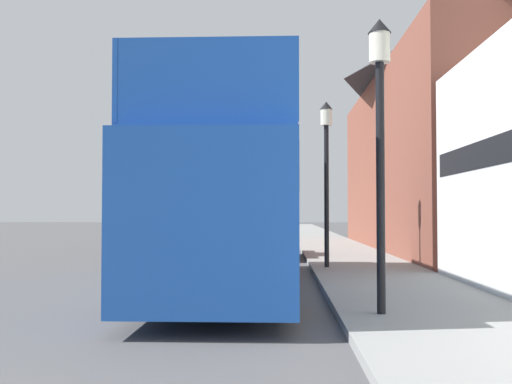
{
  "coord_description": "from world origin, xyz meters",
  "views": [
    {
      "loc": [
        4.38,
        -3.31,
        1.67
      ],
      "look_at": [
        3.88,
        9.08,
        2.08
      ],
      "focal_mm": 42.0,
      "sensor_mm": 36.0,
      "label": 1
    }
  ],
  "objects_px": {
    "tour_bus": "(233,206)",
    "parked_car_ahead_of_bus": "(274,240)",
    "lamp_post_second": "(326,152)",
    "lamp_post_nearest": "(380,108)"
  },
  "relations": [
    {
      "from": "tour_bus",
      "to": "lamp_post_second",
      "type": "distance_m",
      "value": 4.66
    },
    {
      "from": "tour_bus",
      "to": "parked_car_ahead_of_bus",
      "type": "relative_size",
      "value": 2.54
    },
    {
      "from": "parked_car_ahead_of_bus",
      "to": "lamp_post_second",
      "type": "relative_size",
      "value": 0.89
    },
    {
      "from": "tour_bus",
      "to": "lamp_post_second",
      "type": "bearing_deg",
      "value": 58.16
    },
    {
      "from": "tour_bus",
      "to": "lamp_post_second",
      "type": "xyz_separation_m",
      "value": [
        2.32,
        3.75,
        1.52
      ]
    },
    {
      "from": "lamp_post_nearest",
      "to": "lamp_post_second",
      "type": "xyz_separation_m",
      "value": [
        -0.23,
        7.58,
        0.09
      ]
    },
    {
      "from": "parked_car_ahead_of_bus",
      "to": "lamp_post_second",
      "type": "bearing_deg",
      "value": -71.96
    },
    {
      "from": "lamp_post_second",
      "to": "lamp_post_nearest",
      "type": "bearing_deg",
      "value": -88.28
    },
    {
      "from": "tour_bus",
      "to": "parked_car_ahead_of_bus",
      "type": "height_order",
      "value": "tour_bus"
    },
    {
      "from": "parked_car_ahead_of_bus",
      "to": "lamp_post_second",
      "type": "xyz_separation_m",
      "value": [
        1.5,
        -4.94,
        2.68
      ]
    }
  ]
}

